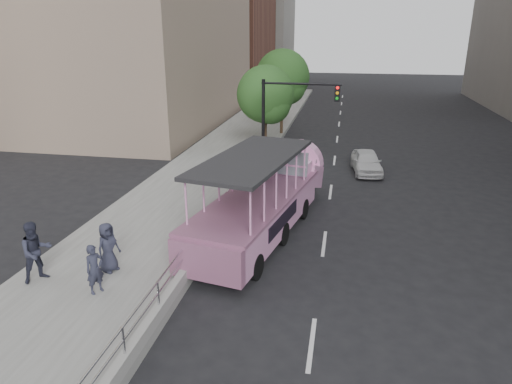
{
  "coord_description": "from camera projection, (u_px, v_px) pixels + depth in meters",
  "views": [
    {
      "loc": [
        1.47,
        -11.84,
        7.59
      ],
      "look_at": [
        -1.43,
        2.96,
        2.26
      ],
      "focal_mm": 32.0,
      "sensor_mm": 36.0,
      "label": 1
    }
  ],
  "objects": [
    {
      "name": "ground",
      "position": [
        284.0,
        298.0,
        13.75
      ],
      "size": [
        160.0,
        160.0,
        0.0
      ],
      "primitive_type": "plane",
      "color": "black"
    },
    {
      "name": "sidewalk",
      "position": [
        201.0,
        181.0,
        24.0
      ],
      "size": [
        5.5,
        80.0,
        0.3
      ],
      "primitive_type": "cube",
      "color": "#9B9B96",
      "rests_on": "ground"
    },
    {
      "name": "street_tree_far",
      "position": [
        284.0,
        79.0,
        33.17
      ],
      "size": [
        3.97,
        3.97,
        6.45
      ],
      "color": "#372619",
      "rests_on": "ground"
    },
    {
      "name": "pedestrian_mid",
      "position": [
        36.0,
        252.0,
        13.87
      ],
      "size": [
        1.14,
        1.19,
        1.93
      ],
      "primitive_type": "imported",
      "rotation": [
        0.0,
        0.0,
        0.95
      ],
      "color": "#292B3D",
      "rests_on": "sidewalk"
    },
    {
      "name": "guardrail",
      "position": [
        203.0,
        228.0,
        15.79
      ],
      "size": [
        0.07,
        22.0,
        0.71
      ],
      "color": "silver",
      "rests_on": "kerb_wall"
    },
    {
      "name": "parking_sign",
      "position": [
        245.0,
        182.0,
        19.34
      ],
      "size": [
        0.07,
        0.55,
        2.45
      ],
      "color": "black",
      "rests_on": "ground"
    },
    {
      "name": "duck_boat",
      "position": [
        266.0,
        200.0,
        18.18
      ],
      "size": [
        4.25,
        10.43,
        3.37
      ],
      "color": "black",
      "rests_on": "ground"
    },
    {
      "name": "kerb_wall",
      "position": [
        204.0,
        246.0,
        16.01
      ],
      "size": [
        0.24,
        30.0,
        0.36
      ],
      "primitive_type": "cube",
      "color": "#979793",
      "rests_on": "sidewalk"
    },
    {
      "name": "pedestrian_far",
      "position": [
        108.0,
        247.0,
        14.46
      ],
      "size": [
        0.77,
        0.94,
        1.64
      ],
      "primitive_type": "imported",
      "rotation": [
        0.0,
        0.0,
        1.21
      ],
      "color": "#292B3D",
      "rests_on": "sidewalk"
    },
    {
      "name": "street_tree_near",
      "position": [
        267.0,
        97.0,
        27.81
      ],
      "size": [
        3.52,
        3.52,
        5.72
      ],
      "color": "#372619",
      "rests_on": "ground"
    },
    {
      "name": "car",
      "position": [
        366.0,
        162.0,
        25.78
      ],
      "size": [
        1.9,
        3.84,
        1.26
      ],
      "primitive_type": "imported",
      "rotation": [
        0.0,
        0.0,
        0.11
      ],
      "color": "silver",
      "rests_on": "ground"
    },
    {
      "name": "midrise_stone_b",
      "position": [
        240.0,
        15.0,
        72.54
      ],
      "size": [
        16.0,
        14.0,
        20.0
      ],
      "primitive_type": "cube",
      "color": "gray",
      "rests_on": "ground"
    },
    {
      "name": "traffic_signal",
      "position": [
        285.0,
        112.0,
        24.46
      ],
      "size": [
        4.2,
        0.32,
        5.2
      ],
      "color": "black",
      "rests_on": "ground"
    },
    {
      "name": "pedestrian_near",
      "position": [
        95.0,
        269.0,
        13.26
      ],
      "size": [
        0.59,
        0.66,
        1.52
      ],
      "primitive_type": "imported",
      "rotation": [
        0.0,
        0.0,
        1.04
      ],
      "color": "#292B3D",
      "rests_on": "sidewalk"
    }
  ]
}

